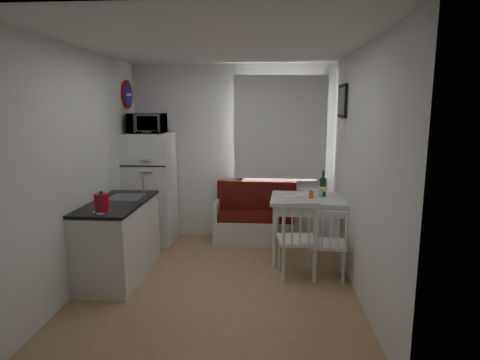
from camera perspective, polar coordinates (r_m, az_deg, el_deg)
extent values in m
cube|color=#9E7E54|center=(4.70, -2.97, -14.49)|extent=(3.00, 3.50, 0.02)
cube|color=white|center=(4.32, -3.30, 18.66)|extent=(3.00, 3.50, 0.02)
cube|color=white|center=(6.05, -1.02, 3.92)|extent=(3.00, 0.02, 2.60)
cube|color=white|center=(2.63, -7.98, -4.56)|extent=(3.00, 0.02, 2.60)
cube|color=white|center=(4.75, -21.38, 1.47)|extent=(0.02, 3.50, 2.60)
cube|color=white|center=(4.39, 16.68, 1.08)|extent=(0.02, 3.50, 2.60)
cube|color=white|center=(5.97, 5.70, 6.92)|extent=(1.22, 0.06, 1.47)
cube|color=white|center=(5.89, 5.73, 7.36)|extent=(1.35, 0.02, 1.50)
cube|color=white|center=(4.97, -16.81, -8.24)|extent=(0.60, 1.30, 0.86)
cube|color=black|center=(4.84, -17.09, -3.12)|extent=(0.62, 1.32, 0.03)
cube|color=#99999E|center=(5.07, -15.85, -2.87)|extent=(0.40, 0.40, 0.10)
cylinder|color=silver|center=(5.15, -13.59, -0.52)|extent=(0.02, 0.02, 0.26)
cylinder|color=#181F94|center=(6.04, -15.65, 11.62)|extent=(0.03, 0.40, 0.40)
cube|color=black|center=(5.42, 14.33, 10.82)|extent=(0.04, 0.52, 0.42)
cube|color=white|center=(5.99, 2.27, -7.19)|extent=(1.24, 0.48, 0.34)
cube|color=maroon|center=(5.93, 2.28, -5.09)|extent=(1.18, 0.44, 0.11)
cube|color=maroon|center=(6.04, 2.36, -2.20)|extent=(1.18, 0.10, 0.44)
cube|color=white|center=(5.23, 10.55, -2.71)|extent=(1.15, 0.83, 0.04)
cube|color=white|center=(5.25, 10.52, -3.65)|extent=(1.03, 0.72, 0.13)
cylinder|color=white|center=(5.34, 10.41, -7.06)|extent=(0.07, 0.07, 0.79)
cube|color=white|center=(4.76, 8.13, -8.43)|extent=(0.48, 0.46, 0.04)
cube|color=white|center=(4.51, 8.37, -6.17)|extent=(0.42, 0.08, 0.46)
cube|color=white|center=(4.81, 12.51, -8.88)|extent=(0.43, 0.42, 0.04)
cube|color=white|center=(4.58, 12.93, -6.88)|extent=(0.38, 0.07, 0.42)
cube|color=white|center=(6.01, -12.59, -1.15)|extent=(0.64, 0.64, 1.61)
imported|color=white|center=(5.85, -13.10, 7.86)|extent=(0.50, 0.34, 0.28)
cylinder|color=#A60D22|center=(4.32, -19.09, -3.08)|extent=(0.17, 0.17, 0.23)
cylinder|color=orange|center=(5.16, 10.09, -2.05)|extent=(0.06, 0.06, 0.10)
cylinder|color=#75B7C7|center=(5.28, 11.38, -1.83)|extent=(0.06, 0.06, 0.10)
cylinder|color=white|center=(5.22, 7.27, -2.29)|extent=(0.25, 0.25, 0.02)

